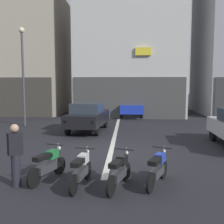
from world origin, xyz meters
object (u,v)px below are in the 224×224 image
object	(u,v)px
motorcycle_white_row_left_mid	(81,170)
car_blue_down_street	(131,106)
car_black_crossing_near	(88,116)
person_by_motorcycles	(15,155)
motorcycle_green_row_leftmost	(48,164)
motorcycle_blue_row_right_mid	(158,168)
motorcycle_black_row_centre	(120,171)
street_lamp	(23,66)

from	to	relation	value
motorcycle_white_row_left_mid	car_blue_down_street	bearing A→B (deg)	84.20
car_black_crossing_near	person_by_motorcycles	size ratio (longest dim) A/B	2.54
motorcycle_green_row_leftmost	motorcycle_blue_row_right_mid	bearing A→B (deg)	-3.38
car_blue_down_street	motorcycle_white_row_left_mid	size ratio (longest dim) A/B	2.47
car_black_crossing_near	car_blue_down_street	xyz separation A→B (m)	(2.55, 6.84, 0.00)
motorcycle_green_row_leftmost	motorcycle_black_row_centre	bearing A→B (deg)	-12.33
car_black_crossing_near	motorcycle_green_row_leftmost	size ratio (longest dim) A/B	2.68
car_blue_down_street	person_by_motorcycles	size ratio (longest dim) A/B	2.46
motorcycle_blue_row_right_mid	street_lamp	bearing A→B (deg)	127.48
motorcycle_white_row_left_mid	motorcycle_black_row_centre	world-z (taller)	same
car_blue_down_street	motorcycle_black_row_centre	size ratio (longest dim) A/B	2.56
street_lamp	motorcycle_white_row_left_mid	world-z (taller)	street_lamp
person_by_motorcycles	motorcycle_blue_row_right_mid	bearing A→B (deg)	4.63
street_lamp	motorcycle_green_row_leftmost	size ratio (longest dim) A/B	3.90
motorcycle_black_row_centre	motorcycle_blue_row_right_mid	size ratio (longest dim) A/B	1.03
street_lamp	person_by_motorcycles	xyz separation A→B (m)	(3.65, -9.95, -2.96)
car_black_crossing_near	motorcycle_black_row_centre	distance (m)	8.48
car_blue_down_street	motorcycle_black_row_centre	world-z (taller)	car_blue_down_street
car_black_crossing_near	motorcycle_black_row_centre	bearing A→B (deg)	-76.09
car_blue_down_street	person_by_motorcycles	bearing A→B (deg)	-102.13
motorcycle_blue_row_right_mid	person_by_motorcycles	size ratio (longest dim) A/B	0.93
motorcycle_white_row_left_mid	motorcycle_blue_row_right_mid	xyz separation A→B (m)	(2.03, 0.21, 0.00)
car_blue_down_street	person_by_motorcycles	xyz separation A→B (m)	(-3.24, -15.10, -0.03)
car_blue_down_street	motorcycle_white_row_left_mid	world-z (taller)	car_blue_down_street
motorcycle_green_row_leftmost	motorcycle_black_row_centre	world-z (taller)	same
car_blue_down_street	motorcycle_black_row_centre	bearing A→B (deg)	-91.94
car_blue_down_street	street_lamp	distance (m)	9.09
motorcycle_blue_row_right_mid	person_by_motorcycles	world-z (taller)	person_by_motorcycles
street_lamp	person_by_motorcycles	bearing A→B (deg)	-69.86
car_blue_down_street	motorcycle_black_row_centre	xyz separation A→B (m)	(-0.51, -15.06, -0.43)
car_black_crossing_near	motorcycle_green_row_leftmost	bearing A→B (deg)	-89.91
motorcycle_white_row_left_mid	street_lamp	bearing A→B (deg)	118.57
car_blue_down_street	motorcycle_green_row_leftmost	bearing A→B (deg)	-99.84
car_black_crossing_near	person_by_motorcycles	xyz separation A→B (m)	(-0.70, -8.26, -0.03)
street_lamp	motorcycle_blue_row_right_mid	xyz separation A→B (m)	(7.40, -9.65, -3.35)
motorcycle_green_row_leftmost	motorcycle_white_row_left_mid	bearing A→B (deg)	-21.28
motorcycle_black_row_centre	motorcycle_blue_row_right_mid	bearing A→B (deg)	14.55
car_black_crossing_near	street_lamp	bearing A→B (deg)	158.73
car_black_crossing_near	motorcycle_white_row_left_mid	distance (m)	8.24
car_blue_down_street	motorcycle_blue_row_right_mid	size ratio (longest dim) A/B	2.64
motorcycle_black_row_centre	car_black_crossing_near	bearing A→B (deg)	103.91
motorcycle_green_row_leftmost	person_by_motorcycles	distance (m)	0.95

